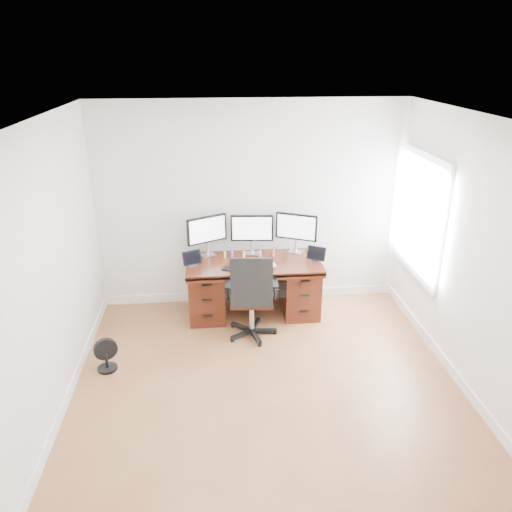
{
  "coord_description": "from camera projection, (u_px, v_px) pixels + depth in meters",
  "views": [
    {
      "loc": [
        -0.5,
        -3.98,
        3.23
      ],
      "look_at": [
        0.0,
        1.5,
        0.95
      ],
      "focal_mm": 35.0,
      "sensor_mm": 36.0,
      "label": 1
    }
  ],
  "objects": [
    {
      "name": "figurine_orange",
      "position": [
        244.0,
        254.0,
        6.42
      ],
      "size": [
        0.04,
        0.04,
        0.09
      ],
      "color": "gold",
      "rests_on": "desk"
    },
    {
      "name": "desk",
      "position": [
        254.0,
        285.0,
        6.47
      ],
      "size": [
        1.7,
        0.8,
        0.75
      ],
      "color": "#3B160B",
      "rests_on": "ground"
    },
    {
      "name": "keyboard",
      "position": [
        256.0,
        266.0,
        6.17
      ],
      "size": [
        0.27,
        0.14,
        0.01
      ],
      "primitive_type": "cube",
      "rotation": [
        0.0,
        0.0,
        -0.12
      ],
      "color": "silver",
      "rests_on": "desk"
    },
    {
      "name": "figurine_pink",
      "position": [
        260.0,
        253.0,
        6.44
      ],
      "size": [
        0.04,
        0.04,
        0.09
      ],
      "color": "pink",
      "rests_on": "desk"
    },
    {
      "name": "monitor_left",
      "position": [
        207.0,
        231.0,
        6.38
      ],
      "size": [
        0.51,
        0.28,
        0.53
      ],
      "rotation": [
        0.0,
        0.0,
        0.47
      ],
      "color": "silver",
      "rests_on": "desk"
    },
    {
      "name": "tablet_right",
      "position": [
        316.0,
        255.0,
        6.3
      ],
      "size": [
        0.24,
        0.17,
        0.19
      ],
      "rotation": [
        0.0,
        0.0,
        -0.5
      ],
      "color": "silver",
      "rests_on": "desk"
    },
    {
      "name": "monitor_center",
      "position": [
        252.0,
        230.0,
        6.43
      ],
      "size": [
        0.55,
        0.16,
        0.53
      ],
      "rotation": [
        0.0,
        0.0,
        -0.09
      ],
      "color": "silver",
      "rests_on": "desk"
    },
    {
      "name": "drawing_tablet",
      "position": [
        231.0,
        269.0,
        6.09
      ],
      "size": [
        0.24,
        0.21,
        0.01
      ],
      "primitive_type": "cube",
      "rotation": [
        0.0,
        0.0,
        -0.43
      ],
      "color": "black",
      "rests_on": "desk"
    },
    {
      "name": "figurine_yellow",
      "position": [
        225.0,
        254.0,
        6.4
      ],
      "size": [
        0.04,
        0.04,
        0.09
      ],
      "color": "#E0BD5A",
      "rests_on": "desk"
    },
    {
      "name": "right_wall",
      "position": [
        480.0,
        265.0,
        4.69
      ],
      "size": [
        0.1,
        4.5,
        2.7
      ],
      "color": "silver",
      "rests_on": "ground"
    },
    {
      "name": "figurine_brown",
      "position": [
        273.0,
        253.0,
        6.45
      ],
      "size": [
        0.04,
        0.04,
        0.09
      ],
      "color": "#8C6A48",
      "rests_on": "desk"
    },
    {
      "name": "floor_fan",
      "position": [
        106.0,
        355.0,
        5.38
      ],
      "size": [
        0.26,
        0.22,
        0.37
      ],
      "rotation": [
        0.0,
        0.0,
        0.34
      ],
      "color": "black",
      "rests_on": "ground"
    },
    {
      "name": "phone",
      "position": [
        257.0,
        263.0,
        6.27
      ],
      "size": [
        0.15,
        0.11,
        0.01
      ],
      "primitive_type": "cube",
      "rotation": [
        0.0,
        0.0,
        -0.33
      ],
      "color": "black",
      "rests_on": "desk"
    },
    {
      "name": "office_chair",
      "position": [
        252.0,
        310.0,
        5.94
      ],
      "size": [
        0.64,
        0.62,
        1.09
      ],
      "rotation": [
        0.0,
        0.0,
        -0.07
      ],
      "color": "black",
      "rests_on": "ground"
    },
    {
      "name": "back_wall",
      "position": [
        251.0,
        206.0,
        6.5
      ],
      "size": [
        4.0,
        0.1,
        2.7
      ],
      "primitive_type": "cube",
      "color": "silver",
      "rests_on": "ground"
    },
    {
      "name": "figurine_purple",
      "position": [
        232.0,
        254.0,
        6.41
      ],
      "size": [
        0.04,
        0.04,
        0.09
      ],
      "color": "#A965D0",
      "rests_on": "desk"
    },
    {
      "name": "tablet_left",
      "position": [
        192.0,
        259.0,
        6.17
      ],
      "size": [
        0.25,
        0.15,
        0.19
      ],
      "rotation": [
        0.0,
        0.0,
        0.38
      ],
      "color": "silver",
      "rests_on": "desk"
    },
    {
      "name": "monitor_right",
      "position": [
        296.0,
        228.0,
        6.48
      ],
      "size": [
        0.51,
        0.26,
        0.53
      ],
      "rotation": [
        0.0,
        0.0,
        -0.43
      ],
      "color": "silver",
      "rests_on": "desk"
    },
    {
      "name": "trackpad",
      "position": [
        270.0,
        265.0,
        6.2
      ],
      "size": [
        0.15,
        0.15,
        0.01
      ],
      "primitive_type": "cube",
      "rotation": [
        0.0,
        0.0,
        0.11
      ],
      "color": "silver",
      "rests_on": "desk"
    },
    {
      "name": "ground",
      "position": [
        270.0,
        402.0,
        4.94
      ],
      "size": [
        4.5,
        4.5,
        0.0
      ],
      "primitive_type": "plane",
      "color": "brown",
      "rests_on": "ground"
    }
  ]
}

